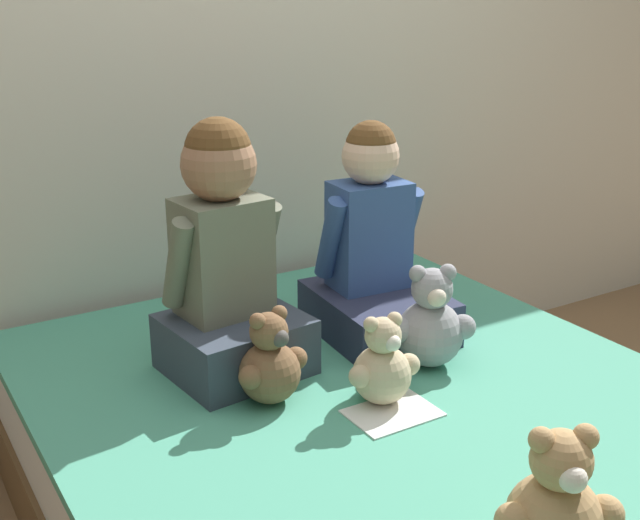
% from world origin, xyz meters
% --- Properties ---
extents(wall_behind_bed, '(8.00, 0.06, 2.50)m').
position_xyz_m(wall_behind_bed, '(0.00, 1.08, 1.25)').
color(wall_behind_bed, silver).
rests_on(wall_behind_bed, ground_plane).
extents(bed, '(1.54, 2.03, 0.47)m').
position_xyz_m(bed, '(0.00, 0.00, 0.23)').
color(bed, brown).
rests_on(bed, ground_plane).
extents(child_on_left, '(0.36, 0.34, 0.66)m').
position_xyz_m(child_on_left, '(-0.23, 0.44, 0.76)').
color(child_on_left, '#384251').
rests_on(child_on_left, bed).
extents(child_on_right, '(0.36, 0.42, 0.61)m').
position_xyz_m(child_on_right, '(0.23, 0.44, 0.70)').
color(child_on_right, '#282D47').
rests_on(child_on_right, bed).
extents(teddy_bear_held_by_left_child, '(0.20, 0.15, 0.24)m').
position_xyz_m(teddy_bear_held_by_left_child, '(-0.23, 0.22, 0.57)').
color(teddy_bear_held_by_left_child, brown).
rests_on(teddy_bear_held_by_left_child, bed).
extents(teddy_bear_held_by_right_child, '(0.22, 0.18, 0.28)m').
position_xyz_m(teddy_bear_held_by_right_child, '(0.23, 0.17, 0.59)').
color(teddy_bear_held_by_right_child, '#939399').
rests_on(teddy_bear_held_by_right_child, bed).
extents(teddy_bear_between_children, '(0.19, 0.14, 0.23)m').
position_xyz_m(teddy_bear_between_children, '(-0.00, 0.07, 0.56)').
color(teddy_bear_between_children, '#D1B78E').
rests_on(teddy_bear_between_children, bed).
extents(teddy_bear_at_foot_of_bed, '(0.22, 0.17, 0.27)m').
position_xyz_m(teddy_bear_at_foot_of_bed, '(-0.09, -0.55, 0.58)').
color(teddy_bear_at_foot_of_bed, tan).
rests_on(teddy_bear_at_foot_of_bed, bed).
extents(sign_card, '(0.21, 0.15, 0.00)m').
position_xyz_m(sign_card, '(-0.01, 0.01, 0.47)').
color(sign_card, white).
rests_on(sign_card, bed).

